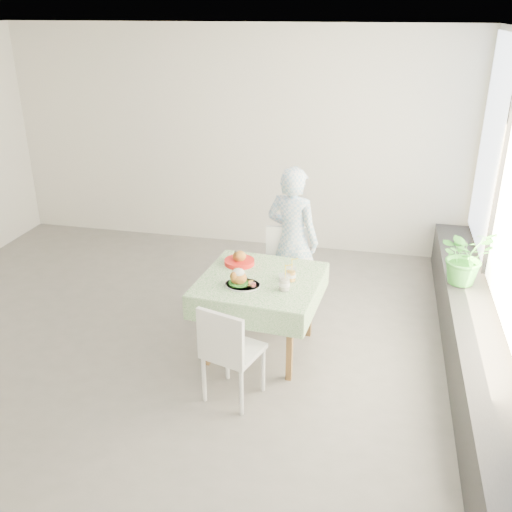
% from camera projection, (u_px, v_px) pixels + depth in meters
% --- Properties ---
extents(floor, '(6.00, 6.00, 0.00)m').
position_uv_depth(floor, '(172.00, 333.00, 5.64)').
color(floor, '#5B5956').
rests_on(floor, ground).
extents(ceiling, '(6.00, 6.00, 0.00)m').
position_uv_depth(ceiling, '(150.00, 29.00, 4.51)').
color(ceiling, white).
rests_on(ceiling, ground).
extents(wall_back, '(6.00, 0.02, 2.80)m').
position_uv_depth(wall_back, '(234.00, 139.00, 7.31)').
color(wall_back, silver).
rests_on(wall_back, ground).
extents(window_ledge, '(0.40, 4.80, 0.50)m').
position_uv_depth(window_ledge, '(473.00, 346.00, 4.97)').
color(window_ledge, black).
rests_on(window_ledge, ground).
extents(cafe_table, '(1.12, 1.12, 0.74)m').
position_uv_depth(cafe_table, '(260.00, 306.00, 5.20)').
color(cafe_table, brown).
rests_on(cafe_table, ground).
extents(chair_far, '(0.49, 0.49, 0.91)m').
position_uv_depth(chair_far, '(285.00, 290.00, 5.88)').
color(chair_far, white).
rests_on(chair_far, ground).
extents(chair_near, '(0.51, 0.51, 0.87)m').
position_uv_depth(chair_near, '(233.00, 369.00, 4.62)').
color(chair_near, white).
rests_on(chair_near, ground).
extents(diner, '(0.65, 0.52, 1.55)m').
position_uv_depth(diner, '(292.00, 240.00, 5.83)').
color(diner, '#87B4D8').
rests_on(diner, ground).
extents(main_dish, '(0.31, 0.31, 0.16)m').
position_uv_depth(main_dish, '(241.00, 280.00, 4.93)').
color(main_dish, white).
rests_on(main_dish, cafe_table).
extents(juice_cup_orange, '(0.09, 0.09, 0.26)m').
position_uv_depth(juice_cup_orange, '(291.00, 275.00, 5.02)').
color(juice_cup_orange, white).
rests_on(juice_cup_orange, cafe_table).
extents(juice_cup_lemonade, '(0.10, 0.10, 0.29)m').
position_uv_depth(juice_cup_lemonade, '(284.00, 283.00, 4.85)').
color(juice_cup_lemonade, white).
rests_on(juice_cup_lemonade, cafe_table).
extents(second_dish, '(0.28, 0.28, 0.13)m').
position_uv_depth(second_dish, '(239.00, 260.00, 5.35)').
color(second_dish, '#B61612').
rests_on(second_dish, cafe_table).
extents(potted_plant, '(0.66, 0.64, 0.57)m').
position_uv_depth(potted_plant, '(466.00, 256.00, 5.44)').
color(potted_plant, '#317928').
rests_on(potted_plant, window_ledge).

